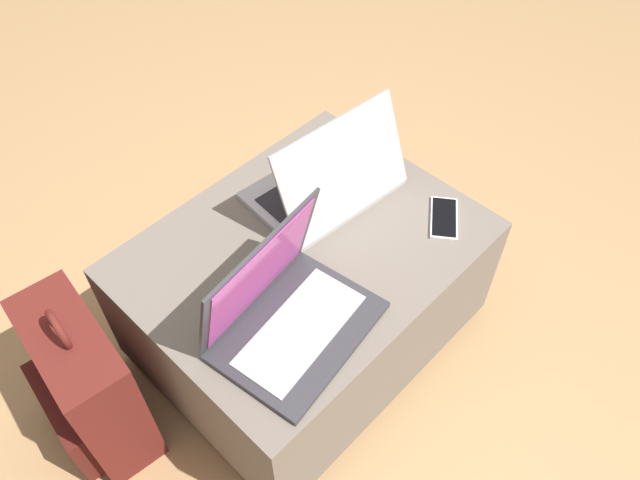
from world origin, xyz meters
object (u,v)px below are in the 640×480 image
Objects in this scene: laptop_far at (329,182)px; backpack at (87,386)px; cell_phone at (444,218)px; laptop_near at (285,311)px.

backpack is (-0.72, 0.12, -0.26)m from laptop_far.
cell_phone is 0.31× the size of backpack.
laptop_near reaches higher than backpack.
cell_phone is (0.14, -0.27, -0.05)m from laptop_far.
backpack is (-0.87, 0.39, -0.21)m from cell_phone.
laptop_far reaches higher than backpack.
laptop_near is 0.56m from backpack.
laptop_near is 0.50m from cell_phone.
laptop_far is at bearing 21.94° from laptop_near.
cell_phone is 0.97m from backpack.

